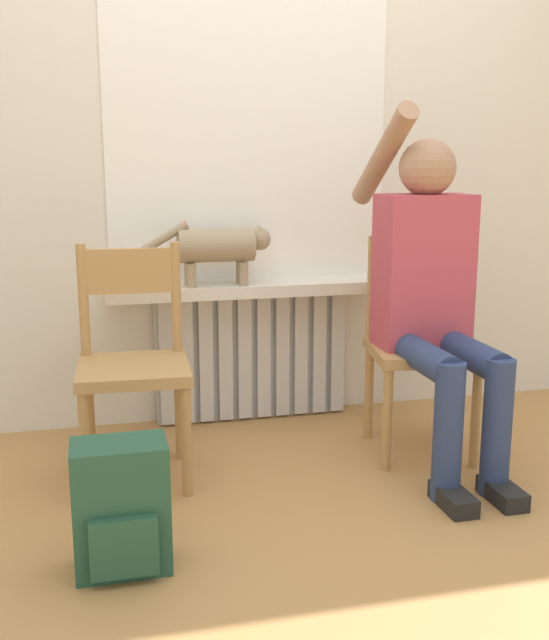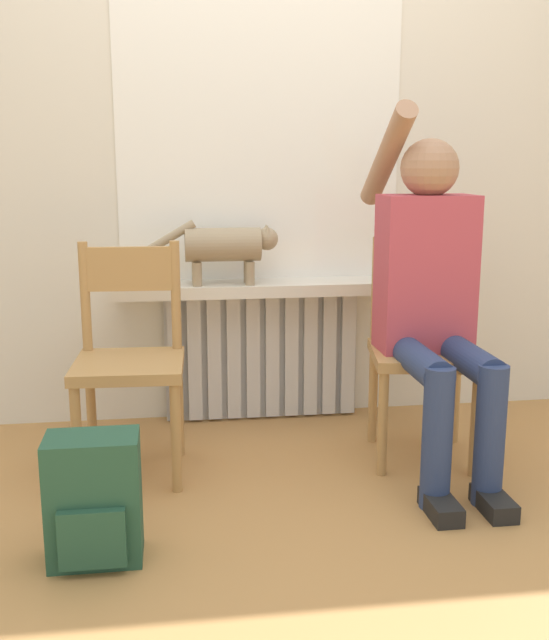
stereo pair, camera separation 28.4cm
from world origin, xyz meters
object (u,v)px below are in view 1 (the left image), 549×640
(chair_left, at_px, (133,361))
(cat, at_px, (219,246))
(chair_right, at_px, (419,343))
(backpack, at_px, (121,508))
(person, at_px, (433,288))

(chair_left, distance_m, cat, 0.66)
(chair_left, relative_size, chair_right, 1.00)
(backpack, bearing_deg, chair_left, 82.98)
(person, bearing_deg, chair_left, 174.13)
(chair_left, bearing_deg, backpack, -94.46)
(chair_left, height_order, person, person)
(cat, height_order, backpack, cat)
(backpack, bearing_deg, person, 24.26)
(cat, distance_m, backpack, 1.29)
(person, relative_size, cat, 2.46)
(chair_right, height_order, person, person)
(person, bearing_deg, backpack, -155.74)
(chair_left, height_order, chair_right, same)
(chair_right, distance_m, person, 0.26)
(person, relative_size, backpack, 3.57)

